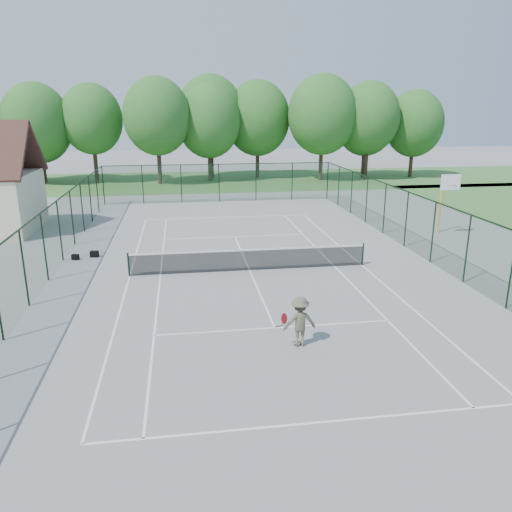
# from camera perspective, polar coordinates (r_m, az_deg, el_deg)

# --- Properties ---
(ground) EXTENTS (140.00, 140.00, 0.00)m
(ground) POSITION_cam_1_polar(r_m,az_deg,el_deg) (23.35, -0.73, -1.67)
(ground) COLOR gray
(ground) RESTS_ON ground
(grass_far) EXTENTS (80.00, 16.00, 0.01)m
(grass_far) POSITION_cam_1_polar(r_m,az_deg,el_deg) (52.57, -5.25, 8.56)
(grass_far) COLOR #497D3A
(grass_far) RESTS_ON ground
(court_lines) EXTENTS (11.05, 23.85, 0.01)m
(court_lines) POSITION_cam_1_polar(r_m,az_deg,el_deg) (23.35, -0.73, -1.66)
(court_lines) COLOR white
(court_lines) RESTS_ON ground
(tennis_net) EXTENTS (11.08, 0.08, 1.10)m
(tennis_net) POSITION_cam_1_polar(r_m,az_deg,el_deg) (23.18, -0.73, -0.31)
(tennis_net) COLOR black
(tennis_net) RESTS_ON ground
(fence_enclosure) EXTENTS (18.05, 36.05, 3.02)m
(fence_enclosure) POSITION_cam_1_polar(r_m,az_deg,el_deg) (22.91, -0.74, 2.04)
(fence_enclosure) COLOR #183B22
(fence_enclosure) RESTS_ON ground
(tree_line_far) EXTENTS (39.40, 6.40, 9.70)m
(tree_line_far) POSITION_cam_1_polar(r_m,az_deg,el_deg) (52.07, -5.42, 15.10)
(tree_line_far) COLOR #3E2920
(tree_line_far) RESTS_ON ground
(basketball_goal) EXTENTS (1.20, 1.43, 3.65)m
(basketball_goal) POSITION_cam_1_polar(r_m,az_deg,el_deg) (31.48, 20.89, 6.85)
(basketball_goal) COLOR yellow
(basketball_goal) RESTS_ON ground
(sports_bag_a) EXTENTS (0.39, 0.30, 0.27)m
(sports_bag_a) POSITION_cam_1_polar(r_m,az_deg,el_deg) (26.55, -19.95, -0.12)
(sports_bag_a) COLOR black
(sports_bag_a) RESTS_ON ground
(sports_bag_b) EXTENTS (0.44, 0.32, 0.31)m
(sports_bag_b) POSITION_cam_1_polar(r_m,az_deg,el_deg) (26.71, -17.98, 0.22)
(sports_bag_b) COLOR black
(sports_bag_b) RESTS_ON ground
(tennis_player) EXTENTS (2.04, 0.93, 1.64)m
(tennis_player) POSITION_cam_1_polar(r_m,az_deg,el_deg) (15.99, 5.01, -7.47)
(tennis_player) COLOR #565940
(tennis_player) RESTS_ON ground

